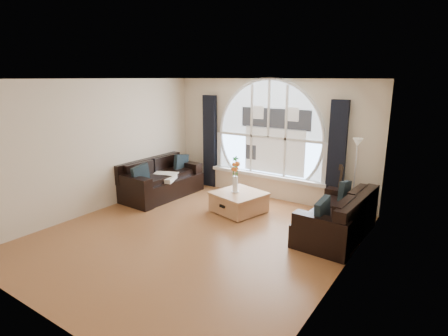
% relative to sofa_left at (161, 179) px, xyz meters
% --- Properties ---
extents(ground, '(5.00, 5.50, 0.01)m').
position_rel_sofa_left_xyz_m(ground, '(2.05, -1.30, -0.40)').
color(ground, brown).
rests_on(ground, ground).
extents(ceiling, '(5.00, 5.50, 0.01)m').
position_rel_sofa_left_xyz_m(ceiling, '(2.05, -1.30, 2.30)').
color(ceiling, silver).
rests_on(ceiling, ground).
extents(wall_back, '(5.00, 0.01, 2.70)m').
position_rel_sofa_left_xyz_m(wall_back, '(2.05, 1.45, 0.95)').
color(wall_back, beige).
rests_on(wall_back, ground).
extents(wall_front, '(5.00, 0.01, 2.70)m').
position_rel_sofa_left_xyz_m(wall_front, '(2.05, -4.05, 0.95)').
color(wall_front, beige).
rests_on(wall_front, ground).
extents(wall_left, '(0.01, 5.50, 2.70)m').
position_rel_sofa_left_xyz_m(wall_left, '(-0.45, -1.30, 0.95)').
color(wall_left, beige).
rests_on(wall_left, ground).
extents(wall_right, '(0.01, 5.50, 2.70)m').
position_rel_sofa_left_xyz_m(wall_right, '(4.55, -1.30, 0.95)').
color(wall_right, beige).
rests_on(wall_right, ground).
extents(attic_slope, '(0.92, 5.50, 0.72)m').
position_rel_sofa_left_xyz_m(attic_slope, '(4.25, -1.30, 1.95)').
color(attic_slope, silver).
rests_on(attic_slope, ground).
extents(arched_window, '(2.60, 0.06, 2.15)m').
position_rel_sofa_left_xyz_m(arched_window, '(2.05, 1.42, 1.23)').
color(arched_window, silver).
rests_on(arched_window, wall_back).
extents(window_sill, '(2.90, 0.22, 0.08)m').
position_rel_sofa_left_xyz_m(window_sill, '(2.05, 1.35, 0.11)').
color(window_sill, white).
rests_on(window_sill, wall_back).
extents(window_frame, '(2.76, 0.08, 2.15)m').
position_rel_sofa_left_xyz_m(window_frame, '(2.05, 1.39, 1.23)').
color(window_frame, white).
rests_on(window_frame, wall_back).
extents(neighbor_house, '(1.70, 0.02, 1.50)m').
position_rel_sofa_left_xyz_m(neighbor_house, '(2.20, 1.40, 1.10)').
color(neighbor_house, silver).
rests_on(neighbor_house, wall_back).
extents(curtain_left, '(0.35, 0.12, 2.30)m').
position_rel_sofa_left_xyz_m(curtain_left, '(0.45, 1.33, 0.75)').
color(curtain_left, black).
rests_on(curtain_left, ground).
extents(curtain_right, '(0.35, 0.12, 2.30)m').
position_rel_sofa_left_xyz_m(curtain_right, '(3.65, 1.33, 0.75)').
color(curtain_right, black).
rests_on(curtain_right, ground).
extents(sofa_left, '(1.05, 1.98, 0.86)m').
position_rel_sofa_left_xyz_m(sofa_left, '(0.00, 0.00, 0.00)').
color(sofa_left, black).
rests_on(sofa_left, ground).
extents(sofa_right, '(0.99, 1.85, 0.80)m').
position_rel_sofa_left_xyz_m(sofa_right, '(4.10, 0.06, 0.00)').
color(sofa_right, black).
rests_on(sofa_right, ground).
extents(coffee_chest, '(1.14, 1.14, 0.46)m').
position_rel_sofa_left_xyz_m(coffee_chest, '(2.06, 0.13, -0.17)').
color(coffee_chest, tan).
rests_on(coffee_chest, ground).
extents(throw_blanket, '(0.71, 0.71, 0.10)m').
position_rel_sofa_left_xyz_m(throw_blanket, '(0.17, -0.10, 0.10)').
color(throw_blanket, silver).
rests_on(throw_blanket, sofa_left).
extents(vase_flowers, '(0.24, 0.24, 0.70)m').
position_rel_sofa_left_xyz_m(vase_flowers, '(1.99, 0.10, 0.41)').
color(vase_flowers, white).
rests_on(vase_flowers, coffee_chest).
extents(floor_lamp, '(0.24, 0.24, 1.60)m').
position_rel_sofa_left_xyz_m(floor_lamp, '(4.09, 1.15, 0.40)').
color(floor_lamp, '#B2B2B2').
rests_on(floor_lamp, ground).
extents(guitar, '(0.38, 0.27, 1.06)m').
position_rel_sofa_left_xyz_m(guitar, '(3.82, 1.20, 0.13)').
color(guitar, brown).
rests_on(guitar, ground).
extents(potted_plant, '(0.19, 0.15, 0.31)m').
position_rel_sofa_left_xyz_m(potted_plant, '(1.21, 1.35, 0.31)').
color(potted_plant, '#1E6023').
rests_on(potted_plant, window_sill).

